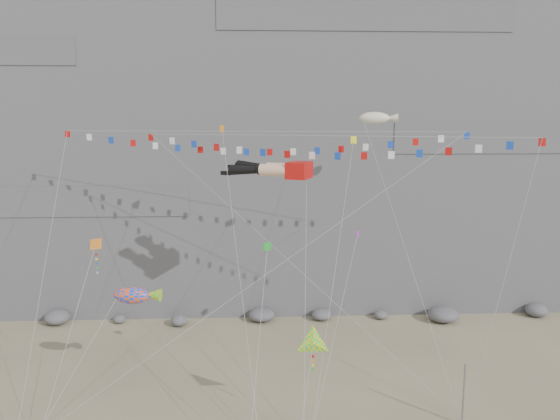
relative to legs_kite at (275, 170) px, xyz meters
name	(u,v)px	position (x,y,z in m)	size (l,w,h in m)	color
ground	(264,411)	(-1.00, -6.28, -16.10)	(120.00, 120.00, 0.00)	#9B8D6B
cliff	(259,75)	(-1.00, 25.72, 8.90)	(80.00, 28.00, 50.00)	slate
talus_boulders	(261,315)	(-1.00, 10.72, -15.50)	(60.00, 3.00, 1.20)	#5D5E62
anchor_pole_right	(464,395)	(11.97, -8.59, -13.97)	(0.12, 0.12, 4.26)	gray
legs_kite	(275,170)	(0.00, 0.00, 0.00)	(7.05, 17.75, 21.65)	#B40E0B
flag_banner_upper	(258,132)	(-1.29, 3.79, 2.75)	(32.47, 17.28, 27.94)	#B40E0B
flag_banner_lower	(325,136)	(3.66, -0.80, 2.53)	(27.38, 12.90, 21.91)	#B40E0B
harlequin_kite	(95,245)	(-12.30, -4.74, -4.60)	(3.50, 6.72, 13.15)	red
fish_windsock	(132,295)	(-10.32, -3.57, -8.56)	(7.03, 8.54, 11.83)	#FC4E0C
delta_kite	(313,344)	(2.00, -9.26, -9.97)	(2.77, 4.91, 8.11)	yellow
blimp_windsock	(375,119)	(8.71, 5.65, 3.79)	(5.55, 13.80, 24.02)	beige
small_kite_a	(223,134)	(-4.05, 2.39, 2.61)	(3.58, 16.23, 24.78)	orange
small_kite_b	(357,238)	(6.10, -1.30, -5.03)	(5.19, 10.40, 15.61)	#BA22C7
small_kite_c	(267,249)	(-0.75, -5.48, -4.83)	(2.07, 9.54, 14.50)	green
small_kite_d	(353,144)	(6.10, 1.26, 1.83)	(5.39, 14.18, 23.15)	yellow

